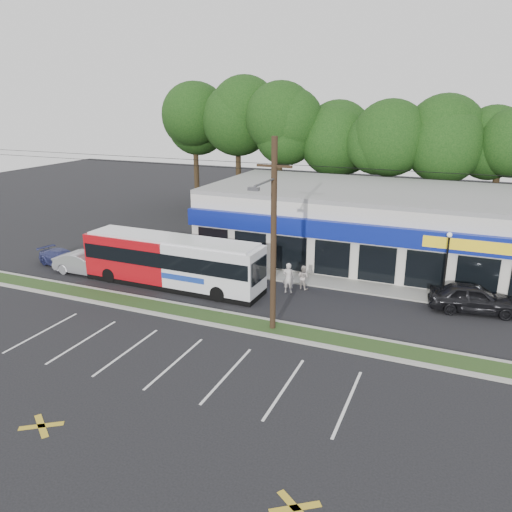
{
  "coord_description": "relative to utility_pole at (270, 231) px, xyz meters",
  "views": [
    {
      "loc": [
        11.59,
        -21.43,
        11.68
      ],
      "look_at": [
        0.35,
        5.0,
        2.59
      ],
      "focal_mm": 35.0,
      "sensor_mm": 36.0,
      "label": 1
    }
  ],
  "objects": [
    {
      "name": "car_dark",
      "position": [
        9.87,
        6.77,
        -4.58
      ],
      "size": [
        5.13,
        2.71,
        1.66
      ],
      "primitive_type": "imported",
      "rotation": [
        0.0,
        0.0,
        1.73
      ],
      "color": "black",
      "rests_on": "ground"
    },
    {
      "name": "ground",
      "position": [
        -2.83,
        -0.93,
        -5.41
      ],
      "size": [
        120.0,
        120.0,
        0.0
      ],
      "primitive_type": "plane",
      "color": "black",
      "rests_on": "ground"
    },
    {
      "name": "pedestrian_b",
      "position": [
        -0.2,
        6.39,
        -4.63
      ],
      "size": [
        0.9,
        0.79,
        1.56
      ],
      "primitive_type": "imported",
      "rotation": [
        0.0,
        0.0,
        2.84
      ],
      "color": "beige",
      "rests_on": "ground"
    },
    {
      "name": "car_blue",
      "position": [
        -17.77,
        3.88,
        -4.82
      ],
      "size": [
        4.38,
        2.53,
        1.19
      ],
      "primitive_type": "imported",
      "rotation": [
        0.0,
        0.0,
        1.35
      ],
      "color": "navy",
      "rests_on": "ground"
    },
    {
      "name": "lamp_post",
      "position": [
        8.17,
        7.87,
        -2.74
      ],
      "size": [
        0.3,
        0.3,
        4.25
      ],
      "color": "black",
      "rests_on": "ground"
    },
    {
      "name": "curb_south",
      "position": [
        -2.83,
        -0.78,
        -5.34
      ],
      "size": [
        40.0,
        0.25,
        0.14
      ],
      "primitive_type": "cube",
      "color": "#9E9E93",
      "rests_on": "ground"
    },
    {
      "name": "tree_line",
      "position": [
        1.17,
        25.07,
        3.0
      ],
      "size": [
        46.76,
        6.76,
        11.83
      ],
      "color": "black",
      "rests_on": "ground"
    },
    {
      "name": "utility_pole",
      "position": [
        0.0,
        0.0,
        0.0
      ],
      "size": [
        50.0,
        2.77,
        10.0
      ],
      "color": "black",
      "rests_on": "ground"
    },
    {
      "name": "grass_strip",
      "position": [
        -2.83,
        0.07,
        -5.35
      ],
      "size": [
        40.0,
        1.6,
        0.12
      ],
      "primitive_type": "cube",
      "color": "#263D19",
      "rests_on": "ground"
    },
    {
      "name": "strip_mall",
      "position": [
        2.67,
        14.99,
        -2.76
      ],
      "size": [
        25.0,
        12.55,
        5.3
      ],
      "color": "beige",
      "rests_on": "ground"
    },
    {
      "name": "pedestrian_a",
      "position": [
        -0.83,
        5.36,
        -4.43
      ],
      "size": [
        0.76,
        0.54,
        1.97
      ],
      "primitive_type": "imported",
      "rotation": [
        0.0,
        0.0,
        3.25
      ],
      "color": "silver",
      "rests_on": "ground"
    },
    {
      "name": "sidewalk",
      "position": [
        2.17,
        8.07,
        -5.36
      ],
      "size": [
        32.0,
        2.2,
        0.1
      ],
      "primitive_type": "cube",
      "color": "#9E9E93",
      "rests_on": "ground"
    },
    {
      "name": "metrobus",
      "position": [
        -8.12,
        3.57,
        -3.68
      ],
      "size": [
        12.23,
        2.75,
        3.28
      ],
      "rotation": [
        0.0,
        0.0,
        -0.01
      ],
      "color": "#AF0D14",
      "rests_on": "ground"
    },
    {
      "name": "car_silver",
      "position": [
        -14.98,
        3.2,
        -4.66
      ],
      "size": [
        4.63,
        1.71,
        1.51
      ],
      "primitive_type": "imported",
      "rotation": [
        0.0,
        0.0,
        1.59
      ],
      "color": "#93949A",
      "rests_on": "ground"
    },
    {
      "name": "curb_north",
      "position": [
        -2.83,
        0.92,
        -5.34
      ],
      "size": [
        40.0,
        0.25,
        0.14
      ],
      "primitive_type": "cube",
      "color": "#9E9E93",
      "rests_on": "ground"
    }
  ]
}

